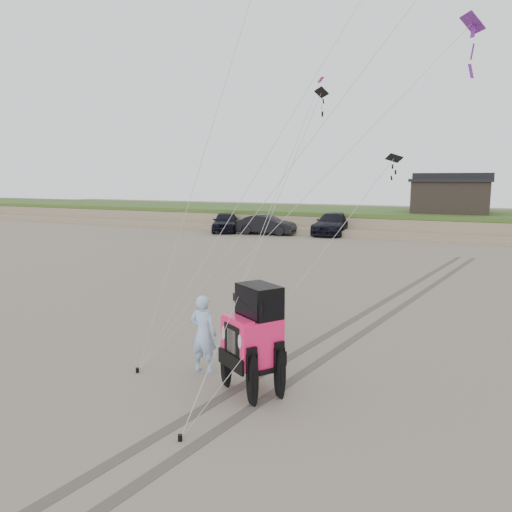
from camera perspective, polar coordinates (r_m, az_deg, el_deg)
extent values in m
plane|color=#6B6054|center=(11.08, -6.66, -15.64)|extent=(160.00, 160.00, 0.00)
cube|color=#7A6B54|center=(46.98, 18.93, 3.60)|extent=(160.00, 12.00, 1.40)
cube|color=#2D4719|center=(46.91, 18.98, 4.63)|extent=(160.00, 12.00, 0.35)
cube|color=#7A6B54|center=(40.60, 17.79, 2.27)|extent=(160.00, 3.50, 0.50)
cube|color=black|center=(45.65, 21.43, 6.26)|extent=(6.00, 5.00, 2.60)
cube|color=black|center=(45.63, 21.53, 8.04)|extent=(6.40, 5.40, 0.25)
cube|color=black|center=(45.63, 21.55, 8.51)|extent=(6.40, 1.20, 0.50)
imported|color=black|center=(43.59, -3.50, 3.92)|extent=(3.94, 5.51, 1.74)
imported|color=black|center=(41.42, 1.18, 3.59)|extent=(5.07, 2.16, 1.63)
imported|color=black|center=(41.93, 8.79, 3.66)|extent=(2.81, 6.27, 1.79)
imported|color=#93AAE4|center=(12.04, -6.04, -8.82)|extent=(0.72, 0.50, 1.88)
cube|color=black|center=(15.68, 15.52, 10.73)|extent=(0.53, 0.48, 0.28)
cube|color=#631782|center=(18.57, 23.49, 23.25)|extent=(0.86, 1.27, 0.65)
cube|color=#CE198F|center=(20.51, 7.42, 19.35)|extent=(0.22, 0.43, 0.27)
cube|color=black|center=(16.36, 7.49, 18.05)|extent=(0.57, 0.53, 0.29)
cylinder|color=black|center=(12.52, -13.41, -12.58)|extent=(0.08, 0.08, 0.12)
cylinder|color=black|center=(9.45, -8.67, -19.85)|extent=(0.08, 0.08, 0.12)
cube|color=#4C443D|center=(17.55, 12.14, -6.50)|extent=(4.42, 29.74, 0.01)
cube|color=#4C443D|center=(17.39, 14.72, -6.73)|extent=(4.42, 29.74, 0.01)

